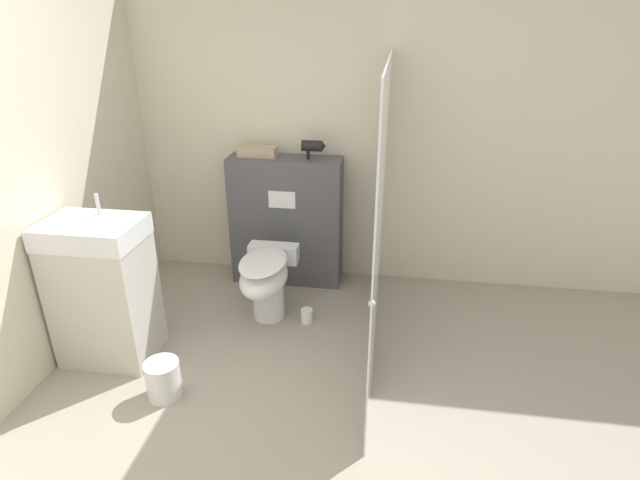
{
  "coord_description": "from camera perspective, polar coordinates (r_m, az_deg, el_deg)",
  "views": [
    {
      "loc": [
        0.62,
        -1.8,
        2.13
      ],
      "look_at": [
        0.14,
        1.33,
        0.72
      ],
      "focal_mm": 28.0,
      "sensor_mm": 36.0,
      "label": 1
    }
  ],
  "objects": [
    {
      "name": "hair_drier",
      "position": [
        4.01,
        -0.79,
        10.67
      ],
      "size": [
        0.19,
        0.09,
        0.15
      ],
      "color": "black",
      "rests_on": "partition_panel"
    },
    {
      "name": "wall_back",
      "position": [
        4.2,
        -0.04,
        11.92
      ],
      "size": [
        8.0,
        0.06,
        2.5
      ],
      "color": "beige",
      "rests_on": "ground_plane"
    },
    {
      "name": "ground_plane",
      "position": [
        2.86,
        -7.49,
        -24.41
      ],
      "size": [
        12.0,
        12.0,
        0.0
      ],
      "primitive_type": "plane",
      "color": "#9E9384"
    },
    {
      "name": "shower_glass",
      "position": [
        3.22,
        6.95,
        2.57
      ],
      "size": [
        0.04,
        2.06,
        1.93
      ],
      "color": "silver",
      "rests_on": "ground_plane"
    },
    {
      "name": "partition_panel",
      "position": [
        4.26,
        -3.85,
        2.18
      ],
      "size": [
        0.93,
        0.29,
        1.1
      ],
      "color": "#4C4C51",
      "rests_on": "ground_plane"
    },
    {
      "name": "folded_towel",
      "position": [
        4.15,
        -7.16,
        10.01
      ],
      "size": [
        0.31,
        0.14,
        0.08
      ],
      "color": "tan",
      "rests_on": "partition_panel"
    },
    {
      "name": "toilet",
      "position": [
        3.76,
        -6.18,
        -4.45
      ],
      "size": [
        0.39,
        0.66,
        0.53
      ],
      "color": "white",
      "rests_on": "ground_plane"
    },
    {
      "name": "sink_vanity",
      "position": [
        3.57,
        -23.5,
        -5.38
      ],
      "size": [
        0.6,
        0.44,
        1.13
      ],
      "color": "beige",
      "rests_on": "ground_plane"
    },
    {
      "name": "waste_bin",
      "position": [
        3.29,
        -17.47,
        -14.94
      ],
      "size": [
        0.21,
        0.21,
        0.24
      ],
      "color": "silver",
      "rests_on": "ground_plane"
    },
    {
      "name": "spare_toilet_roll",
      "position": [
        3.85,
        -1.53,
        -8.63
      ],
      "size": [
        0.09,
        0.09,
        0.11
      ],
      "color": "white",
      "rests_on": "ground_plane"
    }
  ]
}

